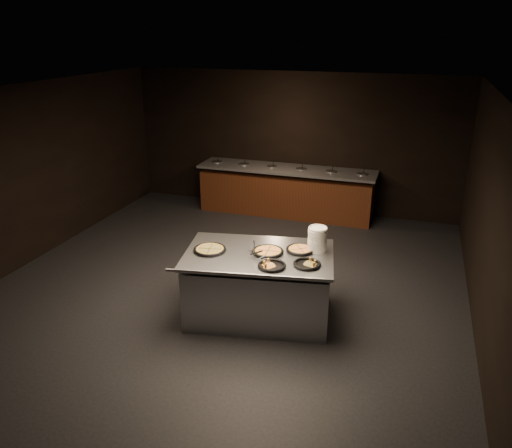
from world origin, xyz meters
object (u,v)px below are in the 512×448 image
(plate_stack, at_px, (317,239))
(pan_cheese_whole, at_px, (268,251))
(pan_veggie_whole, at_px, (210,249))
(serving_counter, at_px, (259,286))

(plate_stack, height_order, pan_cheese_whole, plate_stack)
(pan_veggie_whole, xyz_separation_m, pan_cheese_whole, (0.76, 0.18, -0.00))
(pan_veggie_whole, distance_m, pan_cheese_whole, 0.78)
(plate_stack, distance_m, pan_veggie_whole, 1.44)
(pan_cheese_whole, bearing_deg, serving_counter, -149.26)
(serving_counter, relative_size, pan_veggie_whole, 4.91)
(serving_counter, bearing_deg, plate_stack, 14.31)
(serving_counter, height_order, pan_veggie_whole, pan_veggie_whole)
(pan_veggie_whole, bearing_deg, pan_cheese_whole, 13.64)
(serving_counter, relative_size, pan_cheese_whole, 5.13)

